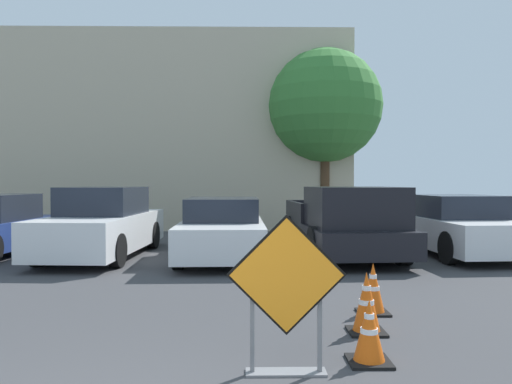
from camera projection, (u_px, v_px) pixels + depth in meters
ground_plane at (201, 251)px, 12.54m from camera, size 96.00×96.00×0.00m
road_closed_sign at (286, 289)px, 4.47m from camera, size 1.08×0.20×1.45m
traffic_cone_nearest at (369, 332)px, 4.78m from camera, size 0.41×0.41×0.62m
traffic_cone_second at (366, 303)px, 5.74m from camera, size 0.42×0.42×0.71m
traffic_cone_third at (373, 289)px, 6.58m from camera, size 0.40×0.40×0.67m
parked_car_third at (103, 225)px, 11.59m from camera, size 2.04×4.79×1.62m
parked_car_fourth at (222, 230)px, 11.33m from camera, size 1.92×4.51×1.37m
pickup_truck at (345, 225)px, 11.46m from camera, size 2.34×5.15×1.63m
parked_car_fifth at (458, 227)px, 11.87m from camera, size 2.14×4.44×1.42m
building_facade_backdrop at (151, 136)px, 19.86m from camera, size 15.16×5.00×7.14m
street_tree_behind_lot at (325, 106)px, 17.43m from camera, size 3.96×3.96×6.38m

